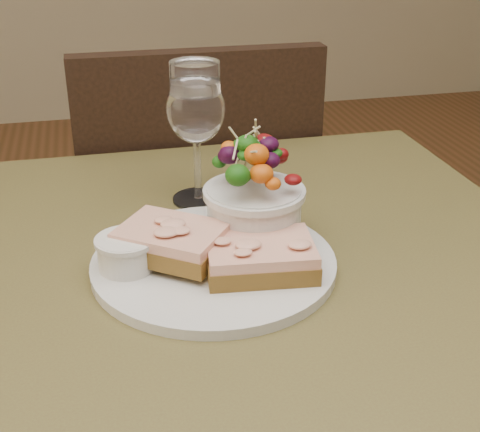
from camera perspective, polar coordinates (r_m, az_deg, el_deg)
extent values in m
cube|color=#4F4121|center=(0.76, -1.26, -5.93)|extent=(0.80, 0.80, 0.04)
cylinder|color=black|center=(1.33, 10.46, -10.19)|extent=(0.05, 0.05, 0.71)
cube|color=black|center=(1.44, -4.32, -2.27)|extent=(0.42, 0.42, 0.04)
cube|color=black|center=(1.17, -3.25, 3.11)|extent=(0.42, 0.04, 0.45)
cube|color=black|center=(1.56, -4.04, -9.58)|extent=(0.36, 0.36, 0.45)
cylinder|color=silver|center=(0.75, -2.25, -4.03)|extent=(0.27, 0.27, 0.01)
cube|color=#4A2F13|center=(0.72, 1.73, -3.87)|extent=(0.12, 0.10, 0.02)
cube|color=#FFF4C1|center=(0.71, 1.74, -2.75)|extent=(0.12, 0.10, 0.01)
cube|color=#4A2F13|center=(0.74, -5.83, -2.51)|extent=(0.14, 0.13, 0.02)
cube|color=#FFF4C1|center=(0.73, -5.89, -1.42)|extent=(0.14, 0.13, 0.01)
cylinder|color=silver|center=(0.73, -9.67, -3.10)|extent=(0.06, 0.06, 0.04)
cylinder|color=brown|center=(0.72, -9.76, -2.06)|extent=(0.05, 0.05, 0.01)
cylinder|color=silver|center=(0.78, 1.21, 0.35)|extent=(0.11, 0.11, 0.06)
ellipsoid|color=#0A3A0A|center=(0.76, 1.25, 4.18)|extent=(0.10, 0.10, 0.06)
ellipsoid|color=#0A3A0A|center=(0.80, -8.28, -1.04)|extent=(0.04, 0.04, 0.01)
sphere|color=maroon|center=(0.79, -9.31, -1.15)|extent=(0.02, 0.02, 0.02)
cylinder|color=white|center=(0.91, -3.56, 1.48)|extent=(0.07, 0.07, 0.00)
cylinder|color=white|center=(0.89, -3.65, 4.22)|extent=(0.01, 0.01, 0.09)
ellipsoid|color=white|center=(0.87, -3.80, 9.14)|extent=(0.08, 0.08, 0.09)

